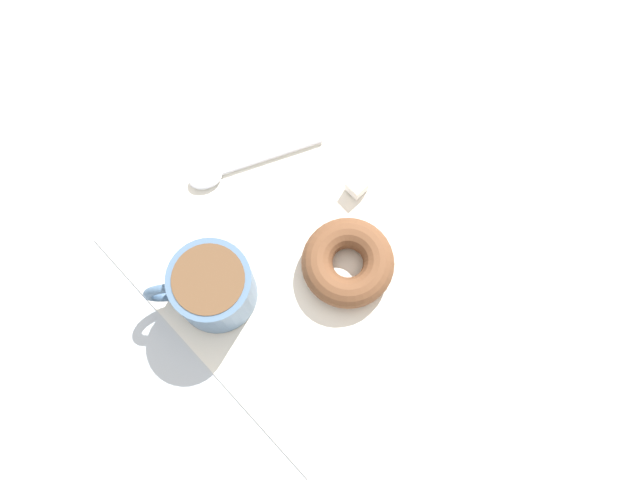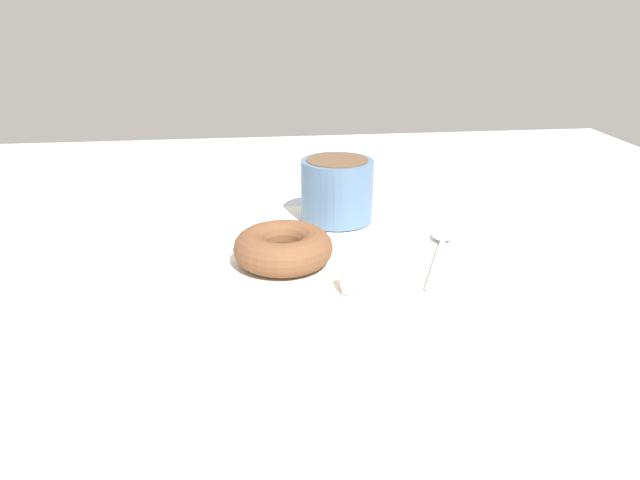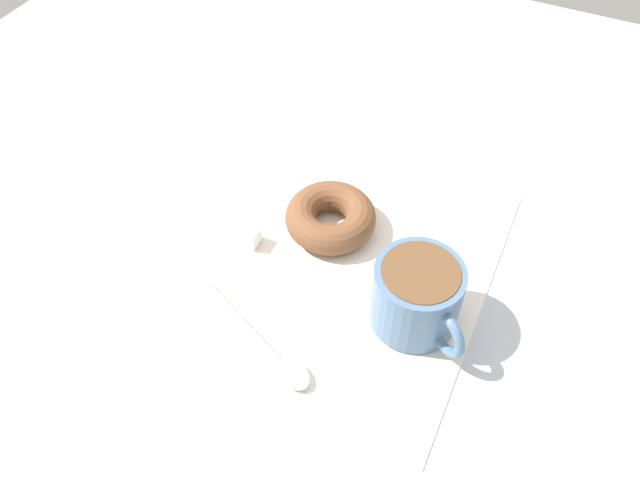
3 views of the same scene
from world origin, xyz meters
TOP-DOWN VIEW (x-y plane):
  - ground_plane at (0.00, 0.00)cm, footprint 120.00×120.00cm
  - napkin at (2.79, -0.09)cm, footprint 33.81×33.81cm
  - coffee_cup at (14.10, -3.51)cm, footprint 9.87×8.41cm
  - donut at (2.29, 3.51)cm, footprint 9.48×9.48cm
  - spoon at (4.66, -12.82)cm, footprint 14.13×7.27cm
  - sugar_cube at (-4.27, -1.97)cm, footprint 1.80×1.80cm

SIDE VIEW (x-z plane):
  - ground_plane at x=0.00cm, z-range -2.00..0.00cm
  - napkin at x=2.79cm, z-range 0.00..0.30cm
  - spoon at x=4.66cm, z-range 0.25..1.15cm
  - sugar_cube at x=-4.27cm, z-range 0.30..2.10cm
  - donut at x=2.29cm, z-range 0.30..3.50cm
  - coffee_cup at x=14.10cm, z-range 0.44..7.45cm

